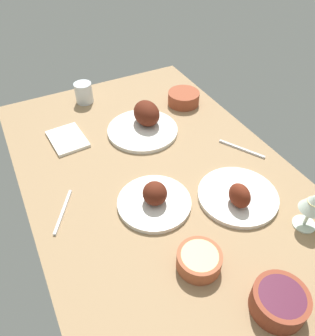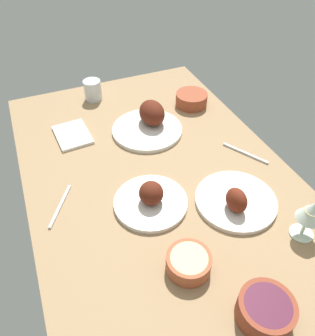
# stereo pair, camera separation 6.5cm
# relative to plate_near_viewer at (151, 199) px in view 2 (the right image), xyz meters

# --- Properties ---
(dining_table) EXTENTS (1.40, 0.90, 0.04)m
(dining_table) POSITION_rel_plate_near_viewer_xyz_m (0.13, -0.08, -0.04)
(dining_table) COLOR #937551
(dining_table) RESTS_ON ground
(plate_near_viewer) EXTENTS (0.24, 0.24, 0.09)m
(plate_near_viewer) POSITION_rel_plate_near_viewer_xyz_m (0.00, 0.00, 0.00)
(plate_near_viewer) COLOR silver
(plate_near_viewer) RESTS_ON dining_table
(plate_far_side) EXTENTS (0.28, 0.28, 0.11)m
(plate_far_side) POSITION_rel_plate_near_viewer_xyz_m (0.38, -0.15, 0.01)
(plate_far_side) COLOR silver
(plate_far_side) RESTS_ON dining_table
(plate_center_main) EXTENTS (0.26, 0.26, 0.09)m
(plate_center_main) POSITION_rel_plate_near_viewer_xyz_m (-0.11, -0.25, -0.00)
(plate_center_main) COLOR silver
(plate_center_main) RESTS_ON dining_table
(bowl_potatoes) EXTENTS (0.12, 0.12, 0.05)m
(bowl_potatoes) POSITION_rel_plate_near_viewer_xyz_m (-0.25, -0.01, 0.00)
(bowl_potatoes) COLOR #A35133
(bowl_potatoes) RESTS_ON dining_table
(bowl_onions) EXTENTS (0.14, 0.14, 0.06)m
(bowl_onions) POSITION_rel_plate_near_viewer_xyz_m (-0.44, -0.12, 0.01)
(bowl_onions) COLOR brown
(bowl_onions) RESTS_ON dining_table
(bowl_soup) EXTENTS (0.14, 0.14, 0.06)m
(bowl_soup) POSITION_rel_plate_near_viewer_xyz_m (0.48, -0.39, 0.01)
(bowl_soup) COLOR brown
(bowl_soup) RESTS_ON dining_table
(wine_glass) EXTENTS (0.08, 0.08, 0.14)m
(wine_glass) POSITION_rel_plate_near_viewer_xyz_m (-0.28, -0.37, 0.08)
(wine_glass) COLOR silver
(wine_glass) RESTS_ON dining_table
(water_tumbler) EXTENTS (0.08, 0.08, 0.09)m
(water_tumbler) POSITION_rel_plate_near_viewer_xyz_m (0.69, 0.00, 0.02)
(water_tumbler) COLOR silver
(water_tumbler) RESTS_ON dining_table
(folded_napkin) EXTENTS (0.18, 0.14, 0.01)m
(folded_napkin) POSITION_rel_plate_near_viewer_xyz_m (0.45, 0.16, -0.02)
(folded_napkin) COLOR white
(folded_napkin) RESTS_ON dining_table
(fork_loose) EXTENTS (0.16, 0.10, 0.01)m
(fork_loose) POSITION_rel_plate_near_viewer_xyz_m (0.10, 0.27, -0.02)
(fork_loose) COLOR silver
(fork_loose) RESTS_ON dining_table
(spoon_loose) EXTENTS (0.16, 0.10, 0.01)m
(spoon_loose) POSITION_rel_plate_near_viewer_xyz_m (0.09, -0.42, -0.02)
(spoon_loose) COLOR silver
(spoon_loose) RESTS_ON dining_table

